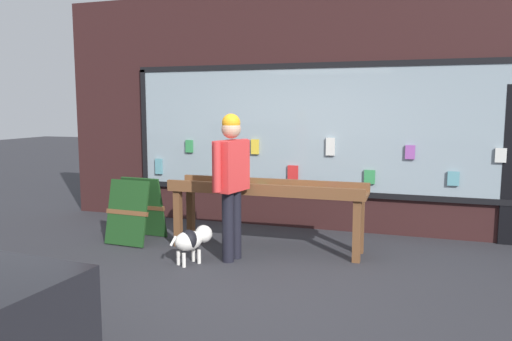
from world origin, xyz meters
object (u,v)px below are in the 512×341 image
small_dog (192,240)px  sandwich_board_sign (136,210)px  person_browsing (231,175)px  display_table_main (267,195)px

small_dog → sandwich_board_sign: (-1.15, 0.66, 0.15)m
person_browsing → sandwich_board_sign: 1.69m
person_browsing → sandwich_board_sign: person_browsing is taller
person_browsing → sandwich_board_sign: bearing=87.7°
display_table_main → person_browsing: person_browsing is taller
display_table_main → person_browsing: size_ratio=1.45×
small_dog → person_browsing: bearing=-24.0°
person_browsing → small_dog: (-0.39, -0.28, -0.74)m
display_table_main → person_browsing: bearing=-115.3°
person_browsing → small_dog: 0.88m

